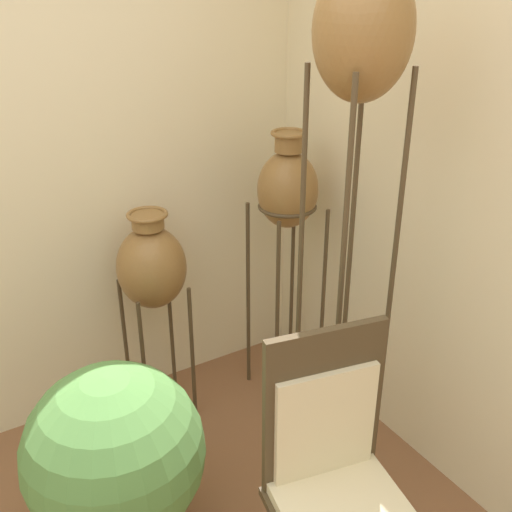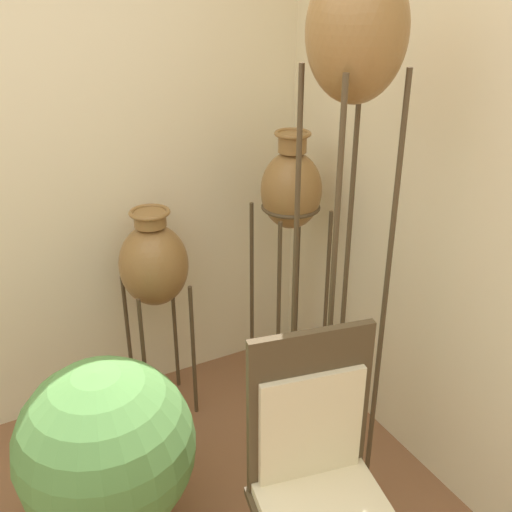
{
  "view_description": "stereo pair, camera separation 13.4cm",
  "coord_description": "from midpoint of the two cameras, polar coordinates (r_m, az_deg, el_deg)",
  "views": [
    {
      "loc": [
        -0.2,
        -1.04,
        2.09
      ],
      "look_at": [
        1.06,
        1.02,
        0.94
      ],
      "focal_mm": 42.0,
      "sensor_mm": 36.0,
      "label": 1
    },
    {
      "loc": [
        -0.08,
        -1.1,
        2.09
      ],
      "look_at": [
        1.06,
        1.02,
        0.94
      ],
      "focal_mm": 42.0,
      "sensor_mm": 36.0,
      "label": 2
    }
  ],
  "objects": [
    {
      "name": "vase_stand_tall",
      "position": [
        2.04,
        11.46,
        19.0
      ],
      "size": [
        0.33,
        0.33,
        2.23
      ],
      "color": "#473823",
      "rests_on": "ground_plane"
    },
    {
      "name": "vase_stand_medium",
      "position": [
        2.87,
        4.71,
        5.89
      ],
      "size": [
        0.3,
        0.3,
        1.43
      ],
      "color": "#473823",
      "rests_on": "ground_plane"
    },
    {
      "name": "vase_stand_short",
      "position": [
        2.86,
        -8.38,
        -0.9
      ],
      "size": [
        0.33,
        0.33,
        1.11
      ],
      "color": "#473823",
      "rests_on": "ground_plane"
    },
    {
      "name": "chair",
      "position": [
        2.08,
        8.16,
        -20.2
      ],
      "size": [
        0.52,
        0.54,
        1.09
      ],
      "rotation": [
        0.0,
        0.0,
        -0.2
      ],
      "color": "#473823",
      "rests_on": "ground_plane"
    },
    {
      "name": "potted_plant",
      "position": [
        2.42,
        -12.45,
        -17.67
      ],
      "size": [
        0.68,
        0.68,
        0.81
      ],
      "color": "brown",
      "rests_on": "ground_plane"
    }
  ]
}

